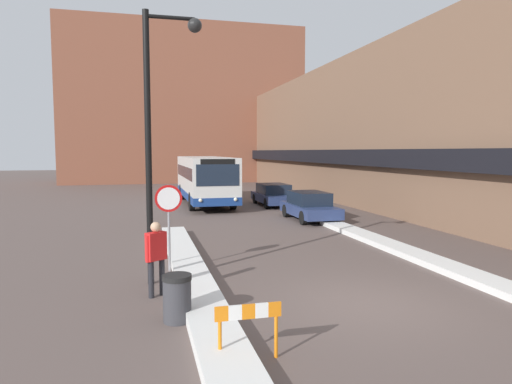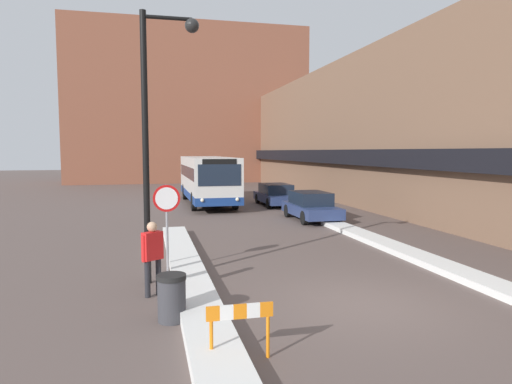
{
  "view_description": "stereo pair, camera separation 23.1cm",
  "coord_description": "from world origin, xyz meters",
  "px_view_note": "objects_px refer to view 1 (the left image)",
  "views": [
    {
      "loc": [
        -4.84,
        -8.91,
        3.39
      ],
      "look_at": [
        -0.61,
        7.83,
        1.85
      ],
      "focal_mm": 32.0,
      "sensor_mm": 36.0,
      "label": 1
    },
    {
      "loc": [
        -4.61,
        -8.97,
        3.39
      ],
      "look_at": [
        -0.61,
        7.83,
        1.85
      ],
      "focal_mm": 32.0,
      "sensor_mm": 36.0,
      "label": 2
    }
  ],
  "objects_px": {
    "parked_car_front": "(309,206)",
    "trash_bin": "(177,298)",
    "parked_car_middle": "(274,195)",
    "pedestrian": "(156,252)",
    "city_bus": "(205,178)",
    "construction_barricade": "(248,321)",
    "street_lamp": "(159,119)",
    "stop_sign": "(169,209)"
  },
  "relations": [
    {
      "from": "parked_car_front",
      "to": "trash_bin",
      "type": "height_order",
      "value": "parked_car_front"
    },
    {
      "from": "parked_car_middle",
      "to": "pedestrian",
      "type": "relative_size",
      "value": 2.56
    },
    {
      "from": "city_bus",
      "to": "parked_car_middle",
      "type": "height_order",
      "value": "city_bus"
    },
    {
      "from": "parked_car_middle",
      "to": "construction_barricade",
      "type": "height_order",
      "value": "parked_car_middle"
    },
    {
      "from": "pedestrian",
      "to": "street_lamp",
      "type": "bearing_deg",
      "value": 47.97
    },
    {
      "from": "parked_car_front",
      "to": "parked_car_middle",
      "type": "relative_size",
      "value": 0.93
    },
    {
      "from": "stop_sign",
      "to": "trash_bin",
      "type": "height_order",
      "value": "stop_sign"
    },
    {
      "from": "stop_sign",
      "to": "trash_bin",
      "type": "xyz_separation_m",
      "value": [
        -0.09,
        -3.93,
        -1.31
      ]
    },
    {
      "from": "city_bus",
      "to": "parked_car_front",
      "type": "height_order",
      "value": "city_bus"
    },
    {
      "from": "street_lamp",
      "to": "trash_bin",
      "type": "bearing_deg",
      "value": -86.24
    },
    {
      "from": "construction_barricade",
      "to": "pedestrian",
      "type": "bearing_deg",
      "value": 109.56
    },
    {
      "from": "city_bus",
      "to": "construction_barricade",
      "type": "distance_m",
      "value": 22.32
    },
    {
      "from": "parked_car_front",
      "to": "parked_car_middle",
      "type": "height_order",
      "value": "parked_car_front"
    },
    {
      "from": "parked_car_middle",
      "to": "street_lamp",
      "type": "bearing_deg",
      "value": -116.02
    },
    {
      "from": "city_bus",
      "to": "stop_sign",
      "type": "xyz_separation_m",
      "value": [
        -3.23,
        -16.23,
        0.13
      ]
    },
    {
      "from": "parked_car_middle",
      "to": "trash_bin",
      "type": "relative_size",
      "value": 4.76
    },
    {
      "from": "parked_car_middle",
      "to": "trash_bin",
      "type": "xyz_separation_m",
      "value": [
        -7.4,
        -18.35,
        -0.21
      ]
    },
    {
      "from": "parked_car_front",
      "to": "trash_bin",
      "type": "relative_size",
      "value": 4.43
    },
    {
      "from": "pedestrian",
      "to": "trash_bin",
      "type": "relative_size",
      "value": 1.86
    },
    {
      "from": "parked_car_front",
      "to": "street_lamp",
      "type": "xyz_separation_m",
      "value": [
        -7.58,
        -9.25,
        3.5
      ]
    },
    {
      "from": "city_bus",
      "to": "parked_car_middle",
      "type": "distance_m",
      "value": 4.56
    },
    {
      "from": "pedestrian",
      "to": "stop_sign",
      "type": "bearing_deg",
      "value": 45.11
    },
    {
      "from": "parked_car_middle",
      "to": "construction_barricade",
      "type": "bearing_deg",
      "value": -107.47
    },
    {
      "from": "parked_car_front",
      "to": "pedestrian",
      "type": "height_order",
      "value": "pedestrian"
    },
    {
      "from": "stop_sign",
      "to": "trash_bin",
      "type": "distance_m",
      "value": 4.14
    },
    {
      "from": "stop_sign",
      "to": "construction_barricade",
      "type": "relative_size",
      "value": 2.24
    },
    {
      "from": "city_bus",
      "to": "construction_barricade",
      "type": "bearing_deg",
      "value": -96.01
    },
    {
      "from": "parked_car_front",
      "to": "construction_barricade",
      "type": "distance_m",
      "value": 15.48
    },
    {
      "from": "parked_car_middle",
      "to": "pedestrian",
      "type": "height_order",
      "value": "pedestrian"
    },
    {
      "from": "street_lamp",
      "to": "pedestrian",
      "type": "xyz_separation_m",
      "value": [
        -0.16,
        -1.1,
        -3.14
      ]
    },
    {
      "from": "city_bus",
      "to": "pedestrian",
      "type": "relative_size",
      "value": 5.9
    },
    {
      "from": "pedestrian",
      "to": "construction_barricade",
      "type": "xyz_separation_m",
      "value": [
        1.33,
        -3.74,
        -0.39
      ]
    },
    {
      "from": "stop_sign",
      "to": "pedestrian",
      "type": "bearing_deg",
      "value": -101.01
    },
    {
      "from": "city_bus",
      "to": "parked_car_front",
      "type": "bearing_deg",
      "value": -63.22
    },
    {
      "from": "parked_car_middle",
      "to": "street_lamp",
      "type": "distance_m",
      "value": 17.64
    },
    {
      "from": "parked_car_middle",
      "to": "trash_bin",
      "type": "distance_m",
      "value": 19.79
    },
    {
      "from": "trash_bin",
      "to": "construction_barricade",
      "type": "bearing_deg",
      "value": -63.99
    },
    {
      "from": "street_lamp",
      "to": "stop_sign",
      "type": "bearing_deg",
      "value": 76.19
    },
    {
      "from": "street_lamp",
      "to": "parked_car_middle",
      "type": "bearing_deg",
      "value": 63.98
    },
    {
      "from": "parked_car_middle",
      "to": "stop_sign",
      "type": "xyz_separation_m",
      "value": [
        -7.31,
        -14.43,
        1.1
      ]
    },
    {
      "from": "parked_car_front",
      "to": "parked_car_middle",
      "type": "bearing_deg",
      "value": 90.0
    },
    {
      "from": "construction_barricade",
      "to": "parked_car_front",
      "type": "bearing_deg",
      "value": 65.54
    }
  ]
}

